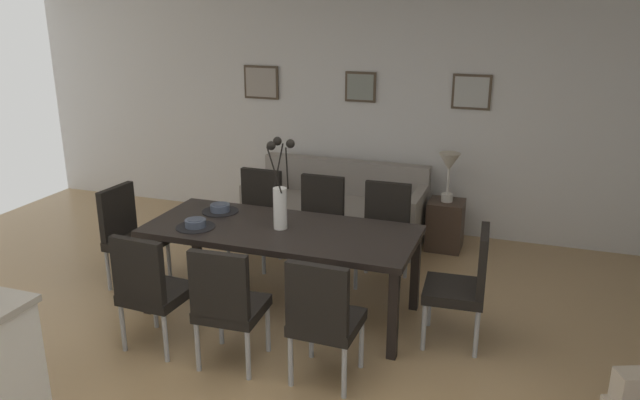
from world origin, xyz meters
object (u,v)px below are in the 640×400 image
at_px(dining_chair_near_left, 150,287).
at_px(sofa, 337,212).
at_px(dining_chair_head_east, 465,281).
at_px(framed_picture_right, 471,92).
at_px(dining_chair_head_west, 129,232).
at_px(centerpiece_vase, 280,195).
at_px(bowl_near_right, 220,207).
at_px(framed_picture_left, 261,82).
at_px(bowl_near_left, 195,223).
at_px(side_table, 445,225).
at_px(dining_chair_near_right, 257,213).
at_px(table_lamp, 449,166).
at_px(dining_table, 281,236).
at_px(framed_picture_center, 360,87).
at_px(dining_chair_far_right, 319,220).
at_px(dining_chair_mid_right, 384,229).
at_px(dining_chair_far_left, 227,302).
at_px(dining_chair_mid_left, 323,315).

distance_m(dining_chair_near_left, sofa, 2.75).
height_order(dining_chair_head_east, framed_picture_right, framed_picture_right).
relative_size(dining_chair_head_west, centerpiece_vase, 1.25).
bearing_deg(dining_chair_head_west, dining_chair_head_east, -0.64).
height_order(bowl_near_right, framed_picture_left, framed_picture_left).
distance_m(dining_chair_head_east, bowl_near_left, 2.17).
height_order(dining_chair_head_west, side_table, dining_chair_head_west).
distance_m(dining_chair_near_right, table_lamp, 1.99).
bearing_deg(bowl_near_left, dining_chair_near_left, -90.59).
bearing_deg(dining_table, framed_picture_right, 62.41).
bearing_deg(framed_picture_center, dining_chair_far_right, -89.49).
xyz_separation_m(dining_chair_head_east, framed_picture_left, (-2.68, 2.30, 1.08)).
relative_size(dining_chair_head_east, centerpiece_vase, 1.25).
bearing_deg(dining_chair_mid_right, framed_picture_center, 114.72).
bearing_deg(side_table, dining_chair_head_east, -77.43).
height_order(dining_chair_near_right, side_table, dining_chair_near_right).
bearing_deg(sofa, dining_chair_far_left, -88.37).
distance_m(dining_chair_mid_right, sofa, 1.23).
height_order(dining_chair_far_left, dining_chair_far_right, same).
relative_size(dining_chair_mid_right, framed_picture_center, 2.65).
height_order(bowl_near_left, side_table, bowl_near_left).
height_order(dining_chair_near_right, dining_chair_mid_right, same).
bearing_deg(table_lamp, framed_picture_center, 157.81).
xyz_separation_m(side_table, framed_picture_left, (-2.27, 0.44, 1.33)).
bearing_deg(dining_chair_head_east, bowl_near_right, 174.09).
height_order(dining_table, dining_chair_mid_right, dining_chair_mid_right).
xyz_separation_m(centerpiece_vase, sofa, (-0.10, 1.80, -0.74)).
relative_size(dining_chair_far_left, centerpiece_vase, 1.25).
distance_m(dining_table, framed_picture_right, 2.74).
xyz_separation_m(sofa, framed_picture_left, (-1.10, 0.48, 1.31)).
xyz_separation_m(dining_chair_far_left, sofa, (-0.08, 2.71, -0.23)).
height_order(dining_chair_near_left, dining_chair_mid_right, same).
xyz_separation_m(dining_chair_near_right, dining_chair_far_left, (0.61, -1.80, 0.00)).
height_order(dining_chair_near_right, dining_chair_head_east, same).
xyz_separation_m(dining_chair_head_east, framed_picture_center, (-1.49, 2.30, 1.08)).
xyz_separation_m(dining_chair_far_right, dining_chair_mid_left, (0.65, -1.75, 0.00)).
bearing_deg(framed_picture_center, bowl_near_left, -104.80).
relative_size(dining_chair_far_left, sofa, 0.48).
distance_m(dining_chair_far_right, side_table, 1.46).
height_order(dining_chair_head_west, centerpiece_vase, centerpiece_vase).
xyz_separation_m(dining_chair_head_west, sofa, (1.39, 1.79, -0.23)).
relative_size(dining_chair_head_west, framed_picture_left, 2.16).
xyz_separation_m(dining_chair_head_west, bowl_near_right, (0.83, 0.19, 0.27)).
bearing_deg(side_table, dining_chair_mid_right, -113.10).
xyz_separation_m(bowl_near_right, framed_picture_left, (-0.54, 2.08, 0.81)).
bearing_deg(dining_chair_head_east, dining_chair_mid_right, 133.46).
distance_m(dining_chair_far_left, dining_chair_head_west, 1.73).
distance_m(dining_chair_far_right, framed_picture_left, 2.14).
relative_size(sofa, framed_picture_left, 4.45).
height_order(dining_chair_mid_right, table_lamp, table_lamp).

